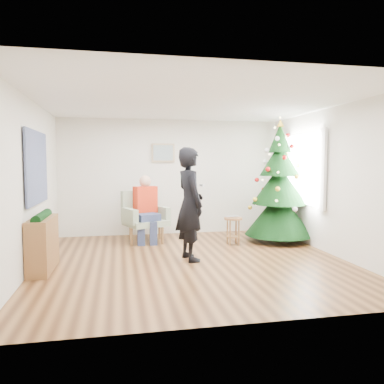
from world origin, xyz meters
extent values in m
plane|color=brown|center=(0.00, 0.00, 0.00)|extent=(5.00, 5.00, 0.00)
plane|color=white|center=(0.00, 0.00, 2.60)|extent=(5.00, 5.00, 0.00)
plane|color=silver|center=(0.00, 2.50, 1.30)|extent=(5.00, 0.00, 5.00)
plane|color=silver|center=(0.00, -2.50, 1.30)|extent=(5.00, 0.00, 5.00)
plane|color=silver|center=(-2.50, 0.00, 1.30)|extent=(0.00, 5.00, 5.00)
plane|color=silver|center=(2.50, 0.00, 1.30)|extent=(0.00, 5.00, 5.00)
cube|color=white|center=(2.47, 1.00, 1.50)|extent=(0.04, 1.30, 1.40)
cube|color=white|center=(2.44, 0.25, 1.50)|extent=(0.05, 0.25, 1.50)
cube|color=white|center=(2.44, 1.75, 1.50)|extent=(0.05, 0.25, 1.50)
cylinder|color=#3F2816|center=(2.06, 1.22, 0.16)|extent=(0.11, 0.11, 0.32)
cone|color=black|center=(2.06, 1.22, 0.59)|extent=(1.39, 1.39, 0.91)
cone|color=black|center=(2.06, 1.22, 1.17)|extent=(1.11, 1.11, 0.80)
cone|color=black|center=(2.06, 1.22, 1.71)|extent=(0.81, 0.81, 0.69)
cone|color=black|center=(2.06, 1.22, 2.13)|extent=(0.47, 0.47, 0.59)
cone|color=gold|center=(2.06, 1.22, 2.43)|extent=(0.15, 0.15, 0.15)
cylinder|color=brown|center=(1.02, 1.06, 0.52)|extent=(0.36, 0.36, 0.04)
cylinder|color=brown|center=(1.02, 1.06, 0.16)|extent=(0.27, 0.27, 0.02)
imported|color=silver|center=(1.02, 1.06, 0.56)|extent=(0.35, 0.29, 0.02)
cube|color=gray|center=(-0.65, 1.66, 0.40)|extent=(0.98, 0.95, 0.12)
cube|color=gray|center=(-0.78, 1.97, 0.74)|extent=(0.76, 0.41, 0.60)
cube|color=gray|center=(-0.99, 1.53, 0.56)|extent=(0.33, 0.60, 0.30)
cube|color=gray|center=(-0.32, 1.80, 0.56)|extent=(0.33, 0.60, 0.30)
cube|color=navy|center=(-0.65, 1.58, 0.53)|extent=(0.58, 0.59, 0.14)
cube|color=red|center=(-0.65, 1.82, 0.86)|extent=(0.52, 0.40, 0.55)
sphere|color=tan|center=(-0.65, 1.80, 1.24)|extent=(0.24, 0.24, 0.24)
imported|color=black|center=(-0.04, 0.09, 0.94)|extent=(0.57, 0.76, 1.88)
cube|color=white|center=(0.16, 0.06, 1.25)|extent=(0.06, 0.13, 0.04)
cube|color=brown|center=(-2.33, -0.10, 0.40)|extent=(0.31, 1.00, 0.80)
cylinder|color=black|center=(-2.33, -0.10, 0.82)|extent=(0.14, 0.90, 0.14)
cube|color=black|center=(-2.46, 0.30, 1.55)|extent=(0.03, 1.50, 1.15)
cube|color=tan|center=(-0.20, 2.47, 1.85)|extent=(0.52, 0.03, 0.42)
cube|color=gray|center=(-0.20, 2.45, 1.85)|extent=(0.44, 0.02, 0.34)
camera|label=1|loc=(-1.19, -5.98, 1.62)|focal=35.00mm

